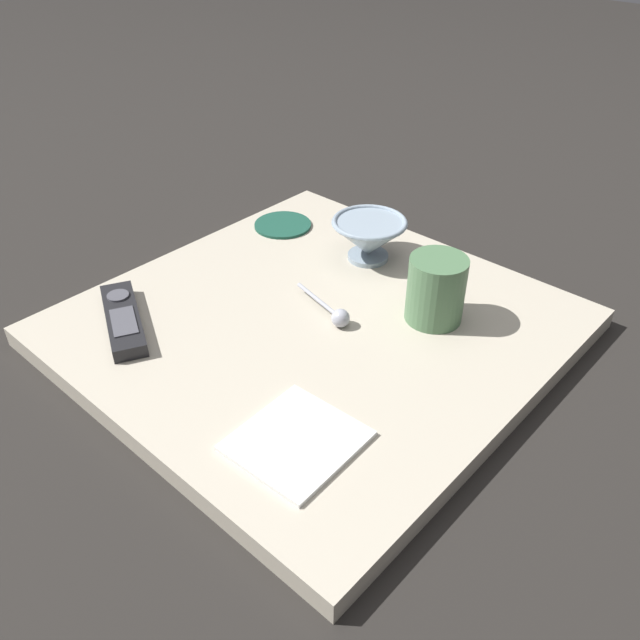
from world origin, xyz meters
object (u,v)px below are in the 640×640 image
(tv_remote_near, at_px, (123,319))
(folded_napkin, at_px, (297,441))
(drink_coaster, at_px, (283,225))
(teaspoon, at_px, (337,315))
(coffee_mug, at_px, (436,289))
(cereal_bowl, at_px, (369,237))

(tv_remote_near, xyz_separation_m, folded_napkin, (0.00, -0.35, -0.01))
(tv_remote_near, bearing_deg, drink_coaster, 7.34)
(teaspoon, relative_size, folded_napkin, 0.84)
(teaspoon, distance_m, folded_napkin, 0.24)
(teaspoon, relative_size, tv_remote_near, 0.69)
(coffee_mug, relative_size, folded_napkin, 0.69)
(tv_remote_near, height_order, folded_napkin, tv_remote_near)
(tv_remote_near, height_order, drink_coaster, tv_remote_near)
(tv_remote_near, xyz_separation_m, drink_coaster, (0.37, 0.05, -0.01))
(cereal_bowl, relative_size, teaspoon, 1.03)
(coffee_mug, height_order, teaspoon, coffee_mug)
(coffee_mug, distance_m, drink_coaster, 0.38)
(cereal_bowl, bearing_deg, coffee_mug, -111.59)
(folded_napkin, height_order, drink_coaster, folded_napkin)
(coffee_mug, distance_m, folded_napkin, 0.32)
(teaspoon, relative_size, drink_coaster, 1.16)
(folded_napkin, bearing_deg, cereal_bowl, 28.02)
(tv_remote_near, relative_size, folded_napkin, 1.22)
(coffee_mug, bearing_deg, drink_coaster, 81.20)
(cereal_bowl, distance_m, folded_napkin, 0.44)
(coffee_mug, xyz_separation_m, teaspoon, (-0.10, 0.10, -0.04))
(cereal_bowl, xyz_separation_m, folded_napkin, (-0.39, -0.21, -0.04))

